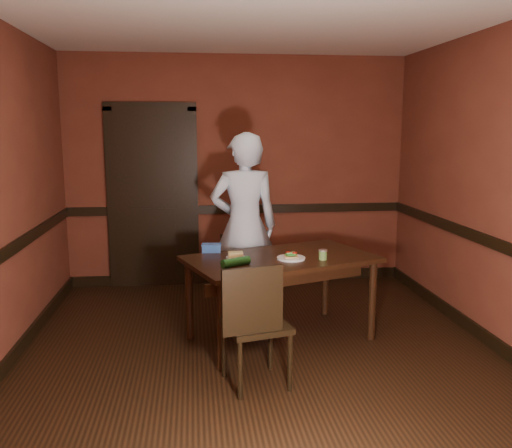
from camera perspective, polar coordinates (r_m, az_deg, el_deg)
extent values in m
cube|color=black|center=(4.59, 0.52, -13.79)|extent=(4.00, 4.50, 0.01)
cube|color=silver|center=(4.29, 0.58, 21.41)|extent=(4.00, 4.50, 0.01)
cube|color=#602B1D|center=(6.46, -1.95, 5.55)|extent=(4.00, 0.02, 2.70)
cube|color=#602B1D|center=(2.05, 8.42, -4.32)|extent=(4.00, 0.02, 2.70)
cube|color=#602B1D|center=(4.90, 24.48, 3.22)|extent=(0.02, 4.50, 2.70)
cube|color=black|center=(6.50, -1.92, 1.57)|extent=(4.00, 0.03, 0.10)
cube|color=black|center=(4.52, -25.35, -3.15)|extent=(0.03, 4.50, 0.10)
cube|color=black|center=(4.96, 23.96, -1.95)|extent=(0.03, 4.50, 0.10)
cube|color=black|center=(6.67, -1.87, -5.58)|extent=(4.00, 0.03, 0.12)
cube|color=black|center=(4.77, -24.57, -13.03)|extent=(0.03, 4.50, 0.12)
cube|color=black|center=(5.19, 23.29, -11.07)|extent=(0.03, 4.50, 0.12)
cube|color=black|center=(6.45, -10.80, 2.46)|extent=(0.85, 0.04, 2.05)
cube|color=black|center=(6.52, -14.96, 2.38)|extent=(0.10, 0.06, 2.15)
cube|color=black|center=(6.45, -6.58, 2.58)|extent=(0.10, 0.06, 2.15)
cube|color=black|center=(6.42, -11.11, 12.04)|extent=(1.05, 0.06, 0.10)
cube|color=black|center=(4.83, 2.60, -7.81)|extent=(1.81, 1.39, 0.75)
imported|color=silver|center=(5.30, -1.25, -0.24)|extent=(0.68, 0.46, 1.82)
cylinder|color=white|center=(4.66, 3.71, -3.64)|extent=(0.24, 0.24, 0.01)
cube|color=#A78851|center=(4.66, 3.71, -3.46)|extent=(0.11, 0.10, 0.02)
ellipsoid|color=green|center=(4.65, 3.71, -3.20)|extent=(0.10, 0.09, 0.02)
cylinder|color=red|center=(4.66, 3.40, -2.99)|extent=(0.04, 0.04, 0.01)
cylinder|color=red|center=(4.64, 4.08, -3.03)|extent=(0.04, 0.04, 0.01)
cylinder|color=#7FBB63|center=(4.62, 3.42, -3.10)|extent=(0.03, 0.03, 0.01)
cylinder|color=#7FBB63|center=(4.67, 3.95, -2.96)|extent=(0.03, 0.03, 0.01)
cylinder|color=#7FBB63|center=(4.65, 3.72, -3.03)|extent=(0.03, 0.03, 0.01)
cylinder|color=#5F8B40|center=(4.66, 7.06, -3.29)|extent=(0.07, 0.07, 0.08)
cylinder|color=silver|center=(4.65, 7.07, -2.77)|extent=(0.07, 0.07, 0.01)
cylinder|color=white|center=(4.69, -2.16, -3.53)|extent=(0.17, 0.17, 0.01)
cube|color=#DBBF6A|center=(4.69, -2.16, -3.22)|extent=(0.13, 0.08, 0.04)
cube|color=#325FB0|center=(4.92, -4.70, -2.58)|extent=(0.18, 0.13, 0.06)
cube|color=#325FB0|center=(4.92, -4.71, -2.16)|extent=(0.19, 0.14, 0.01)
cylinder|color=#174D19|center=(4.41, -2.14, -4.01)|extent=(0.25, 0.19, 0.07)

